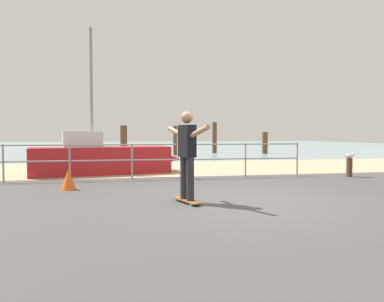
# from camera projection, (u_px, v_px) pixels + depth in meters

# --- Properties ---
(ground_plane) EXTENTS (24.00, 10.00, 0.04)m
(ground_plane) POSITION_uv_depth(u_px,v_px,m) (254.00, 213.00, 5.75)
(ground_plane) COLOR #474444
(ground_plane) RESTS_ON ground
(beach_strip) EXTENTS (24.00, 6.00, 0.04)m
(beach_strip) POSITION_uv_depth(u_px,v_px,m) (180.00, 168.00, 13.60)
(beach_strip) COLOR tan
(beach_strip) RESTS_ON ground
(sea_surface) EXTENTS (72.00, 50.00, 0.04)m
(sea_surface) POSITION_uv_depth(u_px,v_px,m) (144.00, 146.00, 41.08)
(sea_surface) COLOR #849EA3
(sea_surface) RESTS_ON ground
(railing_fence) EXTENTS (10.24, 0.05, 1.05)m
(railing_fence) POSITION_uv_depth(u_px,v_px,m) (132.00, 156.00, 9.88)
(railing_fence) COLOR gray
(railing_fence) RESTS_ON ground
(sailboat) EXTENTS (5.07, 2.24, 4.75)m
(sailboat) POSITION_uv_depth(u_px,v_px,m) (107.00, 158.00, 11.51)
(sailboat) COLOR #B21E23
(sailboat) RESTS_ON ground
(skateboard) EXTENTS (0.46, 0.82, 0.08)m
(skateboard) POSITION_uv_depth(u_px,v_px,m) (187.00, 200.00, 6.51)
(skateboard) COLOR brown
(skateboard) RESTS_ON ground
(skateboarder) EXTENTS (0.58, 1.39, 1.65)m
(skateboarder) POSITION_uv_depth(u_px,v_px,m) (187.00, 150.00, 6.46)
(skateboarder) COLOR #26262B
(skateboarder) RESTS_ON skateboard
(bollard_short) EXTENTS (0.18, 0.18, 0.58)m
(bollard_short) POSITION_uv_depth(u_px,v_px,m) (349.00, 168.00, 10.56)
(bollard_short) COLOR #513826
(bollard_short) RESTS_ON ground
(seagull) EXTENTS (0.47, 0.24, 0.18)m
(seagull) POSITION_uv_depth(u_px,v_px,m) (350.00, 156.00, 10.55)
(seagull) COLOR white
(seagull) RESTS_ON bollard_short
(groyne_post_0) EXTENTS (0.32, 0.32, 1.45)m
(groyne_post_0) POSITION_uv_depth(u_px,v_px,m) (72.00, 144.00, 21.30)
(groyne_post_0) COLOR #513826
(groyne_post_0) RESTS_ON ground
(groyne_post_1) EXTENTS (0.36, 0.36, 1.79)m
(groyne_post_1) POSITION_uv_depth(u_px,v_px,m) (124.00, 143.00, 18.12)
(groyne_post_1) COLOR #513826
(groyne_post_1) RESTS_ON ground
(groyne_post_2) EXTENTS (0.25, 0.25, 1.87)m
(groyne_post_2) POSITION_uv_depth(u_px,v_px,m) (175.00, 141.00, 21.74)
(groyne_post_2) COLOR #513826
(groyne_post_2) RESTS_ON ground
(groyne_post_3) EXTENTS (0.33, 0.33, 2.20)m
(groyne_post_3) POSITION_uv_depth(u_px,v_px,m) (214.00, 138.00, 24.58)
(groyne_post_3) COLOR #513826
(groyne_post_3) RESTS_ON ground
(groyne_post_4) EXTENTS (0.38, 0.38, 1.49)m
(groyne_post_4) POSITION_uv_depth(u_px,v_px,m) (265.00, 143.00, 23.65)
(groyne_post_4) COLOR #513826
(groyne_post_4) RESTS_ON ground
(traffic_cone) EXTENTS (0.36, 0.36, 0.50)m
(traffic_cone) POSITION_uv_depth(u_px,v_px,m) (69.00, 180.00, 8.06)
(traffic_cone) COLOR #E55919
(traffic_cone) RESTS_ON ground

